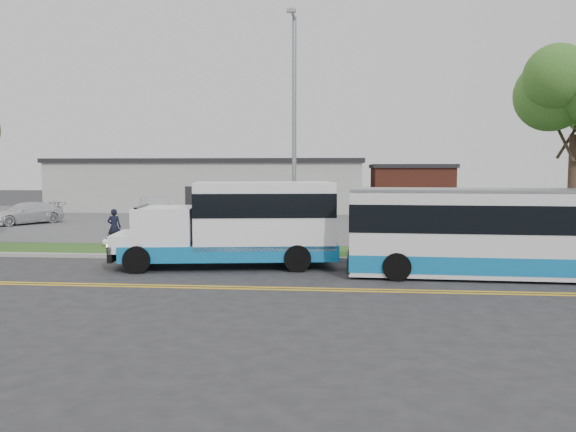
# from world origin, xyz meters

# --- Properties ---
(ground) EXTENTS (140.00, 140.00, 0.00)m
(ground) POSITION_xyz_m (0.00, 0.00, 0.00)
(ground) COLOR #28282B
(ground) RESTS_ON ground
(lane_line_north) EXTENTS (70.00, 0.12, 0.01)m
(lane_line_north) POSITION_xyz_m (0.00, -3.85, 0.01)
(lane_line_north) COLOR gold
(lane_line_north) RESTS_ON ground
(lane_line_south) EXTENTS (70.00, 0.12, 0.01)m
(lane_line_south) POSITION_xyz_m (0.00, -4.15, 0.01)
(lane_line_south) COLOR gold
(lane_line_south) RESTS_ON ground
(curb) EXTENTS (80.00, 0.30, 0.15)m
(curb) POSITION_xyz_m (0.00, 1.10, 0.07)
(curb) COLOR #9E9B93
(curb) RESTS_ON ground
(verge) EXTENTS (80.00, 3.30, 0.10)m
(verge) POSITION_xyz_m (0.00, 2.90, 0.05)
(verge) COLOR #274918
(verge) RESTS_ON ground
(parking_lot) EXTENTS (80.00, 25.00, 0.10)m
(parking_lot) POSITION_xyz_m (0.00, 17.00, 0.05)
(parking_lot) COLOR #4C4C4F
(parking_lot) RESTS_ON ground
(commercial_building) EXTENTS (25.40, 10.40, 4.35)m
(commercial_building) POSITION_xyz_m (-6.00, 27.00, 2.18)
(commercial_building) COLOR #9E9E99
(commercial_building) RESTS_ON ground
(brick_wing) EXTENTS (6.30, 7.30, 3.90)m
(brick_wing) POSITION_xyz_m (10.50, 26.00, 1.96)
(brick_wing) COLOR brown
(brick_wing) RESTS_ON ground
(tree_east) EXTENTS (5.20, 5.20, 8.33)m
(tree_east) POSITION_xyz_m (14.00, 3.00, 6.20)
(tree_east) COLOR #37271E
(tree_east) RESTS_ON verge
(streetlight_near) EXTENTS (0.35, 1.53, 9.50)m
(streetlight_near) POSITION_xyz_m (3.00, 2.73, 5.23)
(streetlight_near) COLOR gray
(streetlight_near) RESTS_ON verge
(shuttle_bus) EXTENTS (8.19, 3.66, 3.04)m
(shuttle_bus) POSITION_xyz_m (1.40, -0.31, 1.62)
(shuttle_bus) COLOR #0F6CAB
(shuttle_bus) RESTS_ON ground
(transit_bus) EXTENTS (10.40, 2.78, 2.87)m
(transit_bus) POSITION_xyz_m (10.33, -1.51, 1.45)
(transit_bus) COLOR silver
(transit_bus) RESTS_ON ground
(pedestrian) EXTENTS (0.66, 0.49, 1.64)m
(pedestrian) POSITION_xyz_m (-5.19, 4.00, 0.92)
(pedestrian) COLOR black
(pedestrian) RESTS_ON verge
(parked_car_a) EXTENTS (3.54, 5.28, 1.65)m
(parked_car_a) POSITION_xyz_m (-6.90, 14.64, 0.92)
(parked_car_a) COLOR #B0B4B8
(parked_car_a) RESTS_ON parking_lot
(parked_car_b) EXTENTS (4.04, 4.90, 1.34)m
(parked_car_b) POSITION_xyz_m (-14.65, 12.99, 0.77)
(parked_car_b) COLOR silver
(parked_car_b) RESTS_ON parking_lot
(grocery_bag_left) EXTENTS (0.32, 0.32, 0.32)m
(grocery_bag_left) POSITION_xyz_m (-5.49, 3.75, 0.26)
(grocery_bag_left) COLOR white
(grocery_bag_left) RESTS_ON verge
(grocery_bag_right) EXTENTS (0.32, 0.32, 0.32)m
(grocery_bag_right) POSITION_xyz_m (-4.89, 4.25, 0.26)
(grocery_bag_right) COLOR white
(grocery_bag_right) RESTS_ON verge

